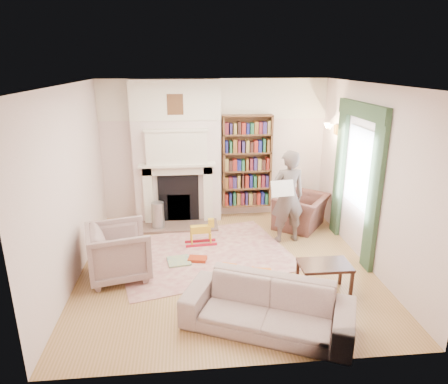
{
  "coord_description": "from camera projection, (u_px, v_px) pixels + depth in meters",
  "views": [
    {
      "loc": [
        -0.58,
        -5.69,
        3.1
      ],
      "look_at": [
        0.0,
        0.25,
        1.15
      ],
      "focal_mm": 32.0,
      "sensor_mm": 36.0,
      "label": 1
    }
  ],
  "objects": [
    {
      "name": "floor",
      "position": [
        226.0,
        265.0,
        6.39
      ],
      "size": [
        4.5,
        4.5,
        0.0
      ],
      "primitive_type": "plane",
      "color": "olive",
      "rests_on": "ground"
    },
    {
      "name": "ceiling",
      "position": [
        226.0,
        85.0,
        5.53
      ],
      "size": [
        4.5,
        4.5,
        0.0
      ],
      "primitive_type": "plane",
      "rotation": [
        3.14,
        0.0,
        0.0
      ],
      "color": "white",
      "rests_on": "wall_back"
    },
    {
      "name": "wall_back",
      "position": [
        214.0,
        150.0,
        8.09
      ],
      "size": [
        4.5,
        0.0,
        4.5
      ],
      "primitive_type": "plane",
      "rotation": [
        1.57,
        0.0,
        0.0
      ],
      "color": "white",
      "rests_on": "floor"
    },
    {
      "name": "wall_front",
      "position": [
        249.0,
        248.0,
        3.83
      ],
      "size": [
        4.5,
        0.0,
        4.5
      ],
      "primitive_type": "plane",
      "rotation": [
        -1.57,
        0.0,
        0.0
      ],
      "color": "white",
      "rests_on": "floor"
    },
    {
      "name": "wall_left",
      "position": [
        71.0,
        186.0,
        5.75
      ],
      "size": [
        0.0,
        4.5,
        4.5
      ],
      "primitive_type": "plane",
      "rotation": [
        1.57,
        0.0,
        1.57
      ],
      "color": "white",
      "rests_on": "floor"
    },
    {
      "name": "wall_right",
      "position": [
        370.0,
        177.0,
        6.17
      ],
      "size": [
        0.0,
        4.5,
        4.5
      ],
      "primitive_type": "plane",
      "rotation": [
        1.57,
        0.0,
        -1.57
      ],
      "color": "white",
      "rests_on": "floor"
    },
    {
      "name": "fireplace",
      "position": [
        177.0,
        153.0,
        7.83
      ],
      "size": [
        1.7,
        0.58,
        2.8
      ],
      "color": "white",
      "rests_on": "floor"
    },
    {
      "name": "bookcase",
      "position": [
        247.0,
        161.0,
        8.1
      ],
      "size": [
        1.0,
        0.24,
        1.85
      ],
      "primitive_type": "cube",
      "color": "brown",
      "rests_on": "floor"
    },
    {
      "name": "window",
      "position": [
        359.0,
        168.0,
        6.53
      ],
      "size": [
        0.02,
        0.9,
        1.3
      ],
      "primitive_type": "cube",
      "color": "silver",
      "rests_on": "wall_right"
    },
    {
      "name": "curtain_left",
      "position": [
        374.0,
        196.0,
        5.94
      ],
      "size": [
        0.07,
        0.32,
        2.4
      ],
      "primitive_type": "cube",
      "color": "#314C31",
      "rests_on": "floor"
    },
    {
      "name": "curtain_right",
      "position": [
        339.0,
        171.0,
        7.27
      ],
      "size": [
        0.07,
        0.32,
        2.4
      ],
      "primitive_type": "cube",
      "color": "#314C31",
      "rests_on": "floor"
    },
    {
      "name": "pelmet",
      "position": [
        362.0,
        110.0,
        6.24
      ],
      "size": [
        0.09,
        1.7,
        0.24
      ],
      "primitive_type": "cube",
      "color": "#314C31",
      "rests_on": "wall_right"
    },
    {
      "name": "wall_sconce",
      "position": [
        326.0,
        130.0,
        7.41
      ],
      "size": [
        0.2,
        0.24,
        0.24
      ],
      "primitive_type": null,
      "color": "gold",
      "rests_on": "wall_right"
    },
    {
      "name": "rug",
      "position": [
        204.0,
        254.0,
        6.74
      ],
      "size": [
        3.2,
        2.74,
        0.01
      ],
      "primitive_type": "cube",
      "rotation": [
        0.0,
        0.0,
        0.25
      ],
      "color": "beige",
      "rests_on": "floor"
    },
    {
      "name": "armchair_reading",
      "position": [
        301.0,
        211.0,
        7.79
      ],
      "size": [
        1.28,
        1.31,
        0.64
      ],
      "primitive_type": "imported",
      "rotation": [
        0.0,
        0.0,
        4.07
      ],
      "color": "#452925",
      "rests_on": "floor"
    },
    {
      "name": "armchair_left",
      "position": [
        119.0,
        252.0,
        5.95
      ],
      "size": [
        1.07,
        1.05,
        0.81
      ],
      "primitive_type": "imported",
      "rotation": [
        0.0,
        0.0,
        1.81
      ],
      "color": "#B4A694",
      "rests_on": "floor"
    },
    {
      "name": "sofa",
      "position": [
        267.0,
        307.0,
        4.79
      ],
      "size": [
        2.17,
        1.54,
        0.59
      ],
      "primitive_type": "imported",
      "rotation": [
        0.0,
        0.0,
        -0.42
      ],
      "color": "beige",
      "rests_on": "floor"
    },
    {
      "name": "man_reading",
      "position": [
        288.0,
        197.0,
        7.02
      ],
      "size": [
        0.66,
        0.48,
        1.68
      ],
      "primitive_type": "imported",
      "rotation": [
        0.0,
        0.0,
        3.28
      ],
      "color": "#5B4E49",
      "rests_on": "floor"
    },
    {
      "name": "newspaper",
      "position": [
        283.0,
        188.0,
        6.74
      ],
      "size": [
        0.41,
        0.17,
        0.27
      ],
      "primitive_type": "cube",
      "rotation": [
        -0.35,
        0.0,
        0.14
      ],
      "color": "white",
      "rests_on": "man_reading"
    },
    {
      "name": "coffee_table",
      "position": [
        324.0,
        278.0,
        5.56
      ],
      "size": [
        0.7,
        0.45,
        0.45
      ],
      "primitive_type": null,
      "rotation": [
        0.0,
        0.0,
        -0.0
      ],
      "color": "#381B13",
      "rests_on": "floor"
    },
    {
      "name": "paraffin_heater",
      "position": [
        158.0,
        216.0,
        7.68
      ],
      "size": [
        0.32,
        0.32,
        0.55
      ],
      "primitive_type": "cylinder",
      "rotation": [
        0.0,
        0.0,
        -0.43
      ],
      "color": "#A4A7AB",
      "rests_on": "floor"
    },
    {
      "name": "rocking_horse",
      "position": [
        201.0,
        232.0,
        7.03
      ],
      "size": [
        0.57,
        0.27,
        0.49
      ],
      "primitive_type": null,
      "rotation": [
        0.0,
        0.0,
        0.09
      ],
      "color": "gold",
      "rests_on": "rug"
    },
    {
      "name": "board_game",
      "position": [
        179.0,
        261.0,
        6.46
      ],
      "size": [
        0.41,
        0.41,
        0.03
      ],
      "primitive_type": "cube",
      "rotation": [
        0.0,
        0.0,
        0.16
      ],
      "color": "#EDDE53",
      "rests_on": "rug"
    },
    {
      "name": "game_box_lid",
      "position": [
        198.0,
        259.0,
        6.51
      ],
      "size": [
        0.33,
        0.26,
        0.05
      ],
      "primitive_type": "cube",
      "rotation": [
        0.0,
        0.0,
        -0.22
      ],
      "color": "#A32E12",
      "rests_on": "rug"
    },
    {
      "name": "comic_annuals",
      "position": [
        246.0,
        271.0,
        6.16
      ],
      "size": [
        0.81,
        0.65,
        0.02
      ],
      "color": "red",
      "rests_on": "rug"
    }
  ]
}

